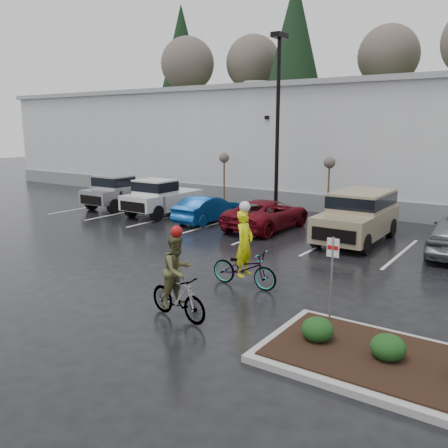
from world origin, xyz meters
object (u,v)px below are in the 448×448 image
Objects in this scene: cyclist_olive at (178,286)px; pickup_silver at (125,191)px; fire_lane_sign at (332,270)px; car_blue at (207,209)px; car_red at (267,214)px; lamppost at (278,107)px; suv_tan at (357,217)px; sapling_mid at (329,166)px; sapling_west at (224,161)px; cyclist_hivis at (244,261)px; pickup_white at (167,196)px.

pickup_silver is at bearing 57.60° from cyclist_olive.
pickup_silver is at bearing 150.41° from fire_lane_sign.
pickup_silver is 2.19× the size of cyclist_olive.
car_red is (3.28, 0.24, 0.03)m from car_blue.
lamppost is 1.81× the size of suv_tan.
pickup_silver is 14.16m from suv_tan.
fire_lane_sign is (5.30, -12.80, -1.32)m from sapling_mid.
sapling_west is 16.89m from cyclist_olive.
cyclist_olive is at bearing -59.61° from sapling_west.
car_red is 0.98× the size of suv_tan.
cyclist_hivis is (3.40, -7.48, 0.09)m from car_red.
sapling_west is at bearing 70.93° from pickup_white.
sapling_mid is 0.79× the size of car_blue.
sapling_west is 1.35× the size of cyclist_olive.
fire_lane_sign is (11.80, -12.80, -1.32)m from sapling_west.
pickup_silver is at bearing 175.54° from pickup_white.
sapling_west is 6.50m from sapling_mid.
cyclist_olive is (3.32, -10.46, 0.17)m from car_red.
cyclist_olive is at bearing -39.94° from pickup_silver.
fire_lane_sign is 0.43× the size of suv_tan.
cyclist_hivis is at bearing 133.25° from car_blue.
sapling_mid is 4.70m from car_red.
lamppost is at bearing -14.04° from sapling_west.
cyclist_hivis reaches higher than car_blue.
cyclist_olive reaches higher than suv_tan.
pickup_silver reaches higher than car_red.
lamppost reaches higher than suv_tan.
lamppost is 10.19m from pickup_silver.
car_red is 8.22m from cyclist_hivis.
cyclist_hivis is at bearing 116.34° from car_red.
car_blue is at bearing -66.05° from sapling_west.
car_red is 1.93× the size of cyclist_hivis.
pickup_silver is 9.91m from car_red.
pickup_silver is at bearing 56.36° from cyclist_hivis.
sapling_mid is 13.92m from fire_lane_sign.
cyclist_olive is (8.49, -14.48, -1.87)m from sapling_west.
cyclist_olive reaches higher than fire_lane_sign.
car_red is (6.45, -0.33, -0.28)m from pickup_white.
sapling_west reaches higher than suv_tan.
fire_lane_sign reaches higher than car_blue.
lamppost reaches higher than pickup_silver.
car_blue is at bearing 139.24° from fire_lane_sign.
sapling_mid is 1.45× the size of fire_lane_sign.
lamppost is 4.19× the size of fire_lane_sign.
pickup_silver is at bearing -164.44° from lamppost.
cyclist_olive is at bearing 176.08° from cyclist_hivis.
sapling_mid is 1.35× the size of cyclist_olive.
fire_lane_sign is 9.01m from suv_tan.
car_blue is at bearing -10.14° from pickup_white.
pickup_silver is 3.44m from pickup_white.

